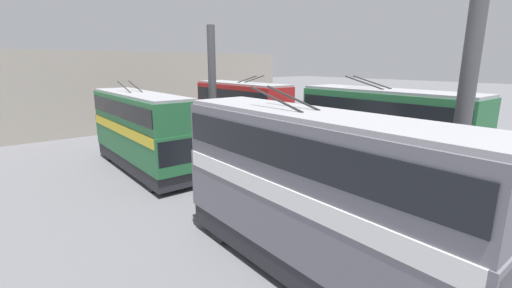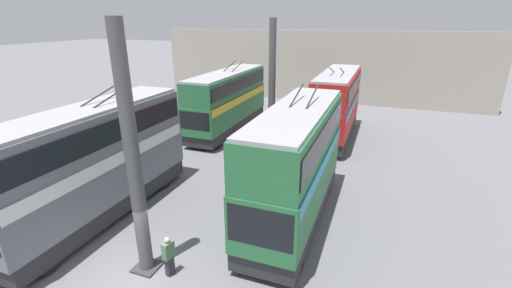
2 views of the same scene
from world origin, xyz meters
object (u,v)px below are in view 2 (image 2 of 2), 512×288
object	(u,v)px
oil_drum	(296,136)
bus_left_near	(295,160)
person_aisle_midway	(234,174)
person_aisle_foreground	(169,255)
bus_right_mid	(93,157)
bus_left_far	(337,102)
bus_right_far	(228,98)

from	to	relation	value
oil_drum	bus_left_near	bearing A→B (deg)	-166.36
person_aisle_midway	bus_left_near	bearing A→B (deg)	119.27
person_aisle_midway	oil_drum	distance (m)	8.97
person_aisle_midway	person_aisle_foreground	bearing A→B (deg)	58.37
bus_left_near	oil_drum	size ratio (longest dim) A/B	10.73
bus_right_mid	person_aisle_foreground	world-z (taller)	bus_right_mid
person_aisle_foreground	oil_drum	bearing A→B (deg)	99.93
bus_right_mid	person_aisle_midway	size ratio (longest dim) A/B	5.98
bus_left_near	person_aisle_midway	world-z (taller)	bus_left_near
bus_left_far	bus_right_mid	distance (m)	17.37
oil_drum	bus_right_far	bearing A→B (deg)	84.92
bus_left_near	person_aisle_foreground	xyz separation A→B (m)	(-5.08, 3.23, -2.17)
oil_drum	person_aisle_midway	bearing A→B (deg)	172.41
person_aisle_midway	oil_drum	xyz separation A→B (m)	(8.87, -1.18, -0.48)
bus_right_far	oil_drum	distance (m)	6.36
bus_left_near	oil_drum	distance (m)	11.21
person_aisle_midway	oil_drum	size ratio (longest dim) A/B	2.02
bus_left_near	bus_right_far	xyz separation A→B (m)	(11.13, 8.47, -0.25)
bus_left_near	bus_right_mid	distance (m)	8.93
person_aisle_foreground	bus_right_far	bearing A→B (deg)	120.25
bus_left_far	bus_right_mid	xyz separation A→B (m)	(-15.16, 8.47, 0.07)
bus_right_far	oil_drum	size ratio (longest dim) A/B	12.44
bus_left_near	bus_right_far	size ratio (longest dim) A/B	0.86
person_aisle_midway	bus_left_far	bearing A→B (deg)	-145.52
bus_left_far	person_aisle_midway	world-z (taller)	bus_left_far
bus_left_near	oil_drum	xyz separation A→B (m)	(10.60, 2.57, -2.57)
person_aisle_foreground	person_aisle_midway	bearing A→B (deg)	106.72
bus_right_far	person_aisle_foreground	xyz separation A→B (m)	(-16.21, -5.24, -1.92)
bus_right_far	person_aisle_foreground	world-z (taller)	bus_right_far
bus_right_mid	oil_drum	bearing A→B (deg)	-23.70
person_aisle_midway	person_aisle_foreground	world-z (taller)	person_aisle_midway
bus_right_far	bus_left_near	bearing A→B (deg)	-142.72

